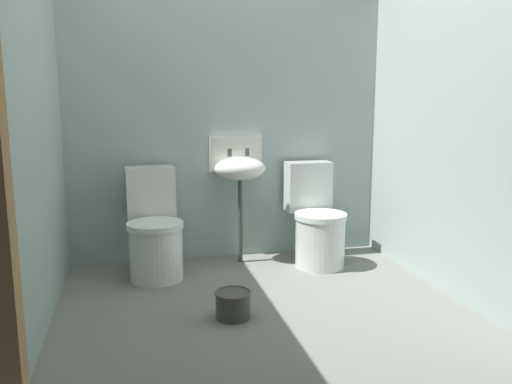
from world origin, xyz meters
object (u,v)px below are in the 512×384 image
toilet_left (154,233)px  bucket (233,304)px  toilet_right (316,223)px  sink (239,168)px

toilet_left → bucket: (0.41, -0.88, -0.23)m
toilet_left → toilet_right: same height
toilet_left → bucket: size_ratio=3.50×
toilet_left → toilet_right: (1.25, -0.00, 0.00)m
toilet_right → bucket: (-0.84, -0.88, -0.23)m
toilet_left → bucket: 1.00m
toilet_right → sink: bearing=-18.1°
toilet_right → bucket: bearing=46.4°
sink → bucket: 1.28m
toilet_right → bucket: size_ratio=3.50×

